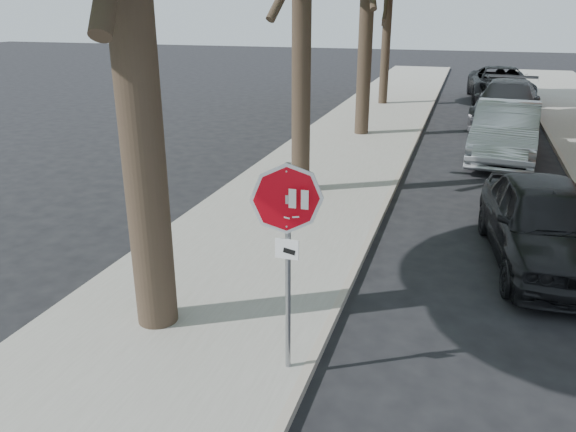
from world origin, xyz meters
The scene contains 9 objects.
ground centered at (0.00, 0.00, 0.00)m, with size 120.00×120.00×0.00m, color black.
sidewalk_left centered at (-2.50, 12.00, 0.06)m, with size 4.00×55.00×0.12m, color gray.
curb_left centered at (-0.45, 12.00, 0.07)m, with size 0.12×55.00×0.13m, color #9E9384.
curb_right centered at (3.95, 12.00, 0.07)m, with size 0.12×55.00×0.13m, color #9E9384.
stop_sign centered at (-0.70, -0.03, 1.95)m, with size 0.76×0.34×2.61m.
car_a centered at (2.60, 4.48, 0.76)m, with size 1.80×4.48×1.53m, color black.
car_b centered at (2.26, 12.12, 0.84)m, with size 1.78×5.11×1.68m, color #ADB0B5.
car_c centered at (2.56, 17.85, 0.84)m, with size 2.35×5.77×1.67m, color #46464B.
car_d centered at (2.53, 24.00, 0.82)m, with size 2.73×5.91×1.64m, color black.
Camera 1 is at (1.08, -5.61, 4.29)m, focal length 35.00 mm.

